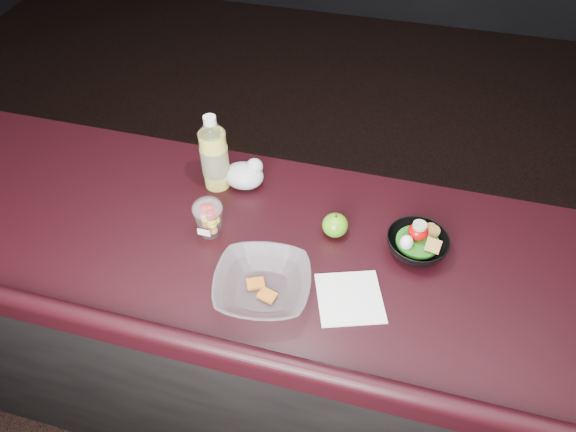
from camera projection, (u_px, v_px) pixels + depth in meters
The scene contains 8 objects.
counter at pixel (291, 343), 1.77m from camera, with size 4.06×0.71×1.02m.
lemonade_bottle at pixel (215, 158), 1.51m from camera, with size 0.08×0.08×0.25m.
fruit_cup at pixel (209, 217), 1.40m from camera, with size 0.08×0.08×0.12m.
green_apple at pixel (335, 225), 1.41m from camera, with size 0.07×0.07×0.07m.
plastic_bag at pixel (245, 174), 1.55m from camera, with size 0.12×0.10×0.09m.
snack_bowl at pixel (417, 243), 1.37m from camera, with size 0.21×0.21×0.09m.
takeout_bowl at pixel (263, 285), 1.28m from camera, with size 0.28×0.28×0.06m.
paper_napkin at pixel (350, 298), 1.28m from camera, with size 0.16×0.16×0.00m, color white.
Camera 1 is at (0.23, -0.59, 2.08)m, focal length 32.00 mm.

